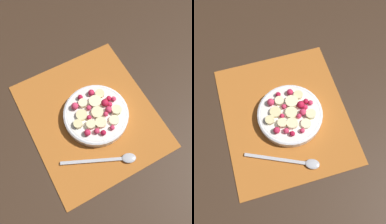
# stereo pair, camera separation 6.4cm
# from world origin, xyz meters

# --- Properties ---
(ground_plane) EXTENTS (3.00, 3.00, 0.00)m
(ground_plane) POSITION_xyz_m (0.00, 0.00, 0.00)
(ground_plane) COLOR #382619
(placemat) EXTENTS (0.42, 0.36, 0.01)m
(placemat) POSITION_xyz_m (0.00, 0.00, 0.00)
(placemat) COLOR #B26023
(placemat) RESTS_ON ground_plane
(fruit_bowl) EXTENTS (0.19, 0.19, 0.05)m
(fruit_bowl) POSITION_xyz_m (-0.01, -0.01, 0.02)
(fruit_bowl) COLOR white
(fruit_bowl) RESTS_ON placemat
(spoon) EXTENTS (0.10, 0.20, 0.01)m
(spoon) POSITION_xyz_m (-0.15, 0.01, 0.01)
(spoon) COLOR #B2B2B7
(spoon) RESTS_ON placemat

